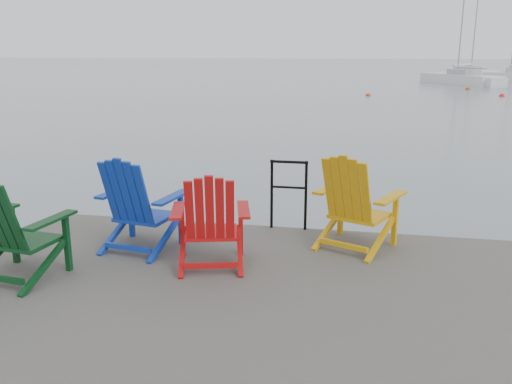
% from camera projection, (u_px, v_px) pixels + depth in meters
% --- Properties ---
extents(ground, '(400.00, 400.00, 0.00)m').
position_uv_depth(ground, '(223.00, 364.00, 4.88)').
color(ground, slate).
rests_on(ground, ground).
extents(dock, '(6.00, 5.00, 1.40)m').
position_uv_depth(dock, '(223.00, 329.00, 4.79)').
color(dock, '#2E2C29').
rests_on(dock, ground).
extents(handrail, '(0.48, 0.04, 0.90)m').
position_uv_depth(handrail, '(289.00, 188.00, 6.90)').
color(handrail, black).
rests_on(handrail, dock).
extents(chair_green, '(0.95, 0.89, 1.09)m').
position_uv_depth(chair_green, '(13.00, 227.00, 5.33)').
color(chair_green, black).
rests_on(chair_green, dock).
extents(chair_blue, '(0.98, 0.92, 1.10)m').
position_uv_depth(chair_blue, '(138.00, 203.00, 6.14)').
color(chair_blue, '#0F309E').
rests_on(chair_blue, dock).
extents(chair_red, '(0.95, 0.90, 1.04)m').
position_uv_depth(chair_red, '(211.00, 220.00, 5.66)').
color(chair_red, '#A90C0C').
rests_on(chair_red, dock).
extents(chair_yellow, '(1.09, 1.05, 1.12)m').
position_uv_depth(chair_yellow, '(355.00, 202.00, 6.19)').
color(chair_yellow, '#CB900B').
rests_on(chair_yellow, dock).
extents(sailboat_near, '(5.85, 8.64, 11.80)m').
position_uv_depth(sailboat_near, '(460.00, 80.00, 45.97)').
color(sailboat_near, silver).
rests_on(sailboat_near, ground).
extents(sailboat_mid, '(6.75, 7.66, 11.27)m').
position_uv_depth(sailboat_mid, '(468.00, 76.00, 53.28)').
color(sailboat_mid, white).
rests_on(sailboat_mid, ground).
extents(buoy_b, '(0.33, 0.33, 0.33)m').
position_uv_depth(buoy_b, '(368.00, 96.00, 33.87)').
color(buoy_b, red).
rests_on(buoy_b, ground).
extents(buoy_c, '(0.36, 0.36, 0.36)m').
position_uv_depth(buoy_c, '(468.00, 90.00, 39.28)').
color(buoy_c, '#BF350B').
rests_on(buoy_c, ground).
extents(buoy_d, '(0.35, 0.35, 0.35)m').
position_uv_depth(buoy_d, '(502.00, 96.00, 33.50)').
color(buoy_d, red).
rests_on(buoy_d, ground).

